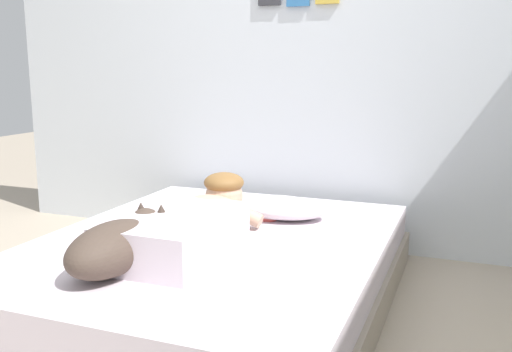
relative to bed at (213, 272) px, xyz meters
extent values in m
cube|color=silver|center=(0.07, 1.13, 1.09)|extent=(4.18, 0.10, 2.50)
cube|color=gray|center=(0.00, 0.00, -0.08)|extent=(1.58, 1.99, 0.17)
cube|color=silver|center=(0.00, 0.00, 0.09)|extent=(1.54, 1.93, 0.16)
ellipsoid|color=silver|center=(0.17, 0.47, 0.22)|extent=(0.52, 0.32, 0.11)
cube|color=silver|center=(-0.04, -0.27, 0.26)|extent=(0.42, 0.64, 0.18)
ellipsoid|color=#D8AD8E|center=(-0.04, 0.07, 0.28)|extent=(0.32, 0.20, 0.16)
sphere|color=#D8AD8E|center=(-0.04, 0.23, 0.32)|extent=(0.19, 0.19, 0.19)
ellipsoid|color=olive|center=(-0.04, 0.23, 0.39)|extent=(0.20, 0.20, 0.10)
cylinder|color=#D8AD8E|center=(-0.14, 0.21, 0.25)|extent=(0.23, 0.07, 0.14)
cylinder|color=#D8AD8E|center=(0.06, 0.21, 0.25)|extent=(0.23, 0.07, 0.14)
ellipsoid|color=#4C3D33|center=(-0.16, -0.54, 0.27)|extent=(0.26, 0.48, 0.20)
sphere|color=#4C3D33|center=(-0.18, -0.28, 0.29)|extent=(0.15, 0.15, 0.15)
cone|color=#3D3028|center=(-0.21, -0.26, 0.36)|extent=(0.05, 0.05, 0.05)
cone|color=#3D3028|center=(-0.11, -0.26, 0.36)|extent=(0.05, 0.05, 0.05)
cylinder|color=#D84C47|center=(0.13, 0.40, 0.20)|extent=(0.09, 0.09, 0.07)
torus|color=#D84C47|center=(0.19, 0.40, 0.20)|extent=(0.05, 0.01, 0.05)
cube|color=black|center=(-0.14, -0.44, 0.17)|extent=(0.07, 0.14, 0.01)
camera|label=1|loc=(1.10, -2.27, 0.95)|focal=39.47mm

